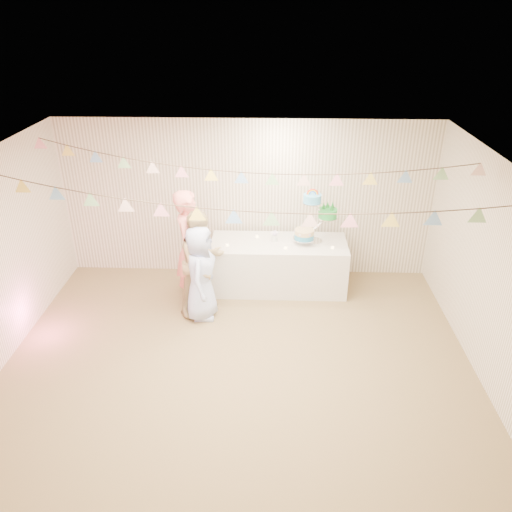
{
  "coord_description": "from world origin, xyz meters",
  "views": [
    {
      "loc": [
        0.41,
        -5.08,
        4.17
      ],
      "look_at": [
        0.2,
        0.8,
        1.15
      ],
      "focal_mm": 35.0,
      "sensor_mm": 36.0,
      "label": 1
    }
  ],
  "objects_px": {
    "cake_stand": "(315,220)",
    "person_adult_b": "(202,263)",
    "person_adult_a": "(191,248)",
    "person_child": "(201,273)",
    "table": "(278,265)"
  },
  "relations": [
    {
      "from": "cake_stand",
      "to": "person_adult_b",
      "type": "bearing_deg",
      "value": -155.07
    },
    {
      "from": "person_adult_a",
      "to": "person_adult_b",
      "type": "xyz_separation_m",
      "value": [
        0.2,
        -0.26,
        -0.11
      ]
    },
    {
      "from": "person_adult_b",
      "to": "person_child",
      "type": "distance_m",
      "value": 0.17
    },
    {
      "from": "person_adult_a",
      "to": "cake_stand",
      "type": "bearing_deg",
      "value": -65.55
    },
    {
      "from": "table",
      "to": "cake_stand",
      "type": "xyz_separation_m",
      "value": [
        0.55,
        0.05,
        0.76
      ]
    },
    {
      "from": "table",
      "to": "cake_stand",
      "type": "distance_m",
      "value": 0.94
    },
    {
      "from": "person_adult_a",
      "to": "person_adult_b",
      "type": "distance_m",
      "value": 0.34
    },
    {
      "from": "cake_stand",
      "to": "person_adult_a",
      "type": "height_order",
      "value": "person_adult_a"
    },
    {
      "from": "cake_stand",
      "to": "person_adult_b",
      "type": "xyz_separation_m",
      "value": [
        -1.66,
        -0.77,
        -0.36
      ]
    },
    {
      "from": "table",
      "to": "person_adult_b",
      "type": "bearing_deg",
      "value": -146.97
    },
    {
      "from": "table",
      "to": "person_adult_a",
      "type": "bearing_deg",
      "value": -160.53
    },
    {
      "from": "person_adult_b",
      "to": "cake_stand",
      "type": "bearing_deg",
      "value": -22.0
    },
    {
      "from": "table",
      "to": "cake_stand",
      "type": "height_order",
      "value": "cake_stand"
    },
    {
      "from": "person_adult_b",
      "to": "person_adult_a",
      "type": "bearing_deg",
      "value": 80.18
    },
    {
      "from": "table",
      "to": "person_child",
      "type": "relative_size",
      "value": 1.48
    }
  ]
}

